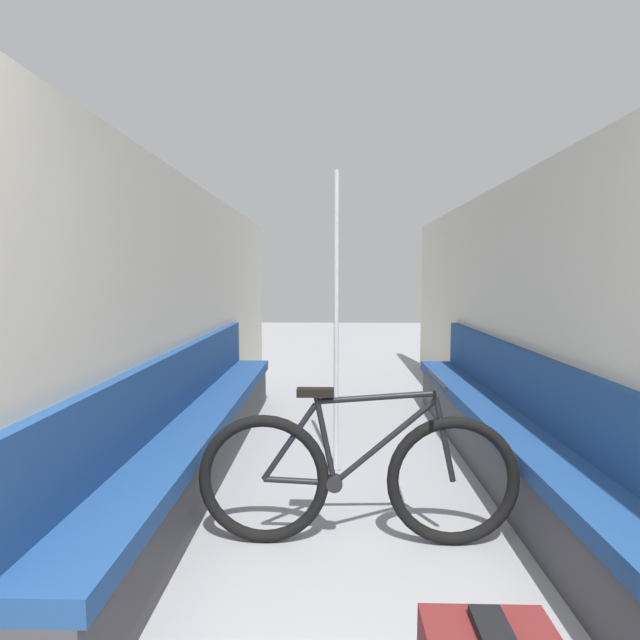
% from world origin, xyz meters
% --- Properties ---
extents(wall_left, '(0.10, 9.07, 2.25)m').
position_xyz_m(wall_left, '(-1.35, 2.94, 1.13)').
color(wall_left, beige).
rests_on(wall_left, ground).
extents(wall_right, '(0.10, 9.07, 2.25)m').
position_xyz_m(wall_right, '(1.35, 2.94, 1.13)').
color(wall_right, beige).
rests_on(wall_right, ground).
extents(bench_seat_row_left, '(0.41, 4.32, 0.93)m').
position_xyz_m(bench_seat_row_left, '(-1.12, 2.96, 0.32)').
color(bench_seat_row_left, '#3D3D42').
rests_on(bench_seat_row_left, ground).
extents(bench_seat_row_right, '(0.41, 4.32, 0.93)m').
position_xyz_m(bench_seat_row_right, '(1.12, 2.96, 0.32)').
color(bench_seat_row_right, '#3D3D42').
rests_on(bench_seat_row_right, ground).
extents(bicycle, '(1.75, 0.46, 0.93)m').
position_xyz_m(bicycle, '(0.00, 2.01, 0.38)').
color(bicycle, black).
rests_on(bicycle, ground).
extents(grab_pole_near, '(0.08, 0.08, 2.23)m').
position_xyz_m(grab_pole_near, '(-0.11, 3.06, 1.09)').
color(grab_pole_near, gray).
rests_on(grab_pole_near, ground).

